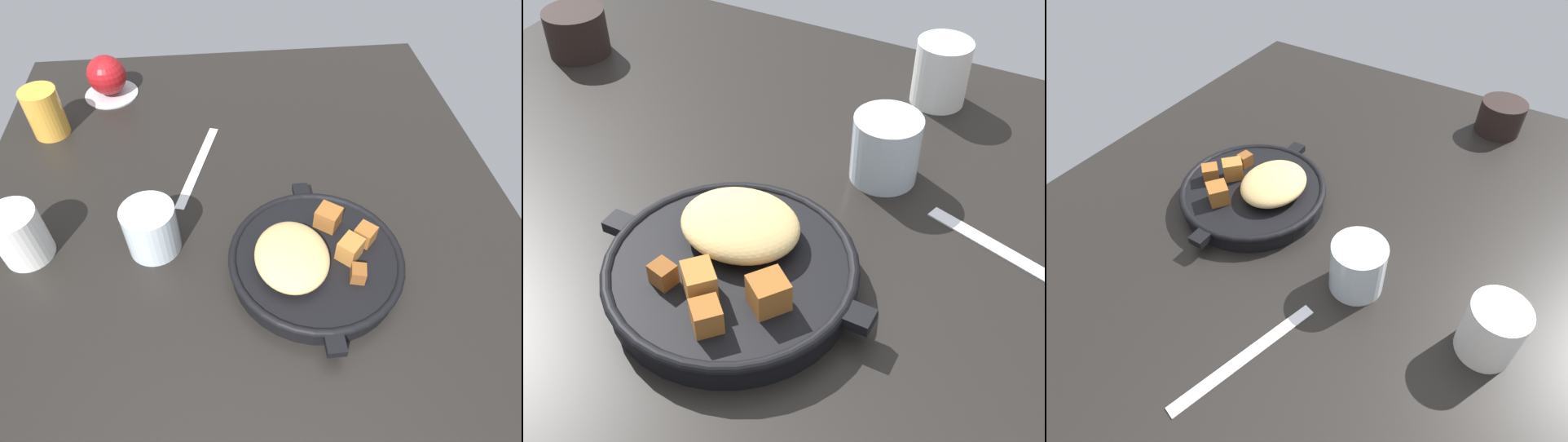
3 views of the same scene
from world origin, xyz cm
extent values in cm
cube|color=black|center=(0.00, 0.00, -1.20)|extent=(117.90, 86.49, 2.40)
cylinder|color=black|center=(-3.45, -9.31, 1.54)|extent=(23.47, 23.47, 3.07)
torus|color=black|center=(-3.45, -9.31, 2.83)|extent=(24.20, 24.20, 1.20)
cube|color=black|center=(9.50, -9.31, 2.61)|extent=(2.64, 2.40, 1.20)
cube|color=black|center=(-16.39, -9.31, 2.61)|extent=(2.64, 2.40, 1.20)
ellipsoid|color=tan|center=(-4.45, -5.73, 4.78)|extent=(11.87, 9.96, 3.42)
cube|color=brown|center=(-7.62, -14.01, 4.14)|extent=(2.52, 2.34, 2.14)
cube|color=#A86B2D|center=(-3.90, -13.70, 4.66)|extent=(4.11, 4.09, 3.16)
cube|color=#935623|center=(-1.44, -16.47, 4.35)|extent=(3.56, 3.56, 2.56)
cube|color=#935623|center=(2.03, -11.92, 4.58)|extent=(4.32, 4.35, 3.02)
cylinder|color=#B7BABF|center=(44.05, 24.41, 0.30)|extent=(10.71, 10.71, 0.60)
sphere|color=maroon|center=(44.05, 24.41, 4.42)|extent=(7.64, 7.64, 7.64)
cube|color=silver|center=(20.12, 6.91, 0.18)|extent=(20.64, 7.72, 0.36)
cylinder|color=white|center=(3.41, 31.36, 4.22)|extent=(7.02, 7.02, 8.43)
cylinder|color=gold|center=(32.29, 33.88, 4.49)|extent=(6.45, 6.45, 8.98)
cylinder|color=silver|center=(2.99, 13.27, 3.90)|extent=(7.62, 7.62, 7.80)
camera|label=1|loc=(-39.70, 1.97, 52.57)|focal=31.05mm
camera|label=2|loc=(21.46, -45.99, 48.88)|focal=46.99mm
camera|label=3|loc=(38.36, 27.29, 50.21)|focal=30.15mm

